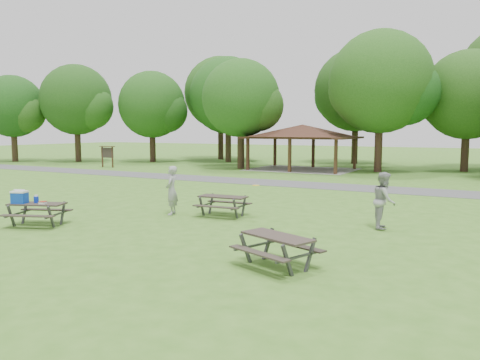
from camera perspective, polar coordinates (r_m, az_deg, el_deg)
name	(u,v)px	position (r m, az deg, el deg)	size (l,w,h in m)	color
ground	(160,227)	(16.51, -9.79, -5.63)	(160.00, 160.00, 0.00)	#3F7220
asphalt_path	(304,185)	(28.68, 7.83, -0.56)	(120.00, 3.20, 0.02)	#4C4B4E
pavilion	(302,133)	(39.25, 7.62, 5.72)	(8.60, 7.01, 3.76)	#351D13
notice_board	(107,153)	(42.98, -15.88, 3.24)	(1.60, 0.30, 1.88)	#391F14
tree_row_a	(77,102)	(51.50, -19.24, 8.97)	(7.56, 7.20, 9.97)	black
tree_row_b	(153,107)	(49.21, -10.60, 8.79)	(7.14, 6.80, 9.28)	black
tree_row_c	(229,98)	(48.17, -1.34, 9.99)	(8.19, 7.80, 10.67)	black
tree_row_d	(242,101)	(40.04, 0.23, 9.66)	(6.93, 6.60, 9.27)	black
tree_row_e	(382,85)	(38.65, 16.90, 11.02)	(8.40, 8.00, 11.02)	#321E16
tree_row_f	(469,97)	(41.29, 26.13, 9.02)	(7.35, 7.00, 9.55)	black
tree_deep_a	(221,95)	(52.74, -2.28, 10.30)	(8.40, 8.00, 11.38)	black
tree_deep_b	(357,93)	(47.34, 14.09, 10.29)	(8.40, 8.00, 11.13)	black
tree_flank_left	(13,108)	(54.24, -25.90, 7.88)	(6.72, 6.40, 8.93)	#332116
picnic_table_near	(32,204)	(17.87, -24.07, -2.73)	(2.31, 2.10, 1.32)	#2D2620
picnic_table_middle	(223,201)	(18.17, -2.11, -2.55)	(1.98, 1.64, 0.81)	#2E2621
picnic_table_far	(277,243)	(11.54, 4.55, -7.66)	(2.29, 2.08, 0.82)	#312823
frisbee_in_flight	(256,185)	(17.27, 1.96, -0.66)	(0.32, 0.32, 0.02)	yellow
frisbee_thrower	(172,190)	(18.62, -8.34, -1.25)	(0.70, 0.46, 1.93)	#97979A
frisbee_catcher	(384,200)	(16.57, 17.16, -2.38)	(0.94, 0.73, 1.93)	#9A9A9D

